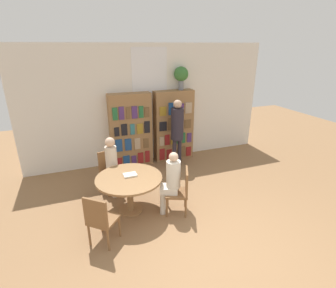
% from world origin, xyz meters
% --- Properties ---
extents(ground_plane, '(16.00, 16.00, 0.00)m').
position_xyz_m(ground_plane, '(0.00, 0.00, 0.00)').
color(ground_plane, olive).
extents(wall_back, '(6.40, 0.07, 3.00)m').
position_xyz_m(wall_back, '(0.00, 3.81, 1.51)').
color(wall_back, silver).
rests_on(wall_back, ground_plane).
extents(bookshelf_left, '(1.04, 0.34, 1.86)m').
position_xyz_m(bookshelf_left, '(-0.58, 3.62, 0.93)').
color(bookshelf_left, olive).
rests_on(bookshelf_left, ground_plane).
extents(bookshelf_right, '(1.04, 0.34, 1.86)m').
position_xyz_m(bookshelf_right, '(0.58, 3.62, 0.93)').
color(bookshelf_right, olive).
rests_on(bookshelf_right, ground_plane).
extents(flower_vase, '(0.36, 0.36, 0.58)m').
position_xyz_m(flower_vase, '(0.78, 3.62, 2.24)').
color(flower_vase, slate).
rests_on(flower_vase, bookshelf_right).
extents(reading_table, '(1.21, 1.21, 0.71)m').
position_xyz_m(reading_table, '(-1.10, 1.58, 0.59)').
color(reading_table, olive).
rests_on(reading_table, ground_plane).
extents(chair_near_camera, '(0.56, 0.56, 0.87)m').
position_xyz_m(chair_near_camera, '(-1.72, 0.87, 0.48)').
color(chair_near_camera, brown).
rests_on(chair_near_camera, ground_plane).
extents(chair_left_side, '(0.48, 0.48, 0.87)m').
position_xyz_m(chair_left_side, '(-1.32, 2.50, 0.48)').
color(chair_left_side, brown).
rests_on(chair_left_side, ground_plane).
extents(chair_far_side, '(0.52, 0.52, 0.87)m').
position_xyz_m(chair_far_side, '(-0.23, 1.22, 0.48)').
color(chair_far_side, brown).
rests_on(chair_far_side, ground_plane).
extents(seated_reader_left, '(0.30, 0.38, 1.24)m').
position_xyz_m(seated_reader_left, '(-1.27, 2.32, 0.70)').
color(seated_reader_left, beige).
rests_on(seated_reader_left, ground_plane).
extents(seated_reader_right, '(0.40, 0.36, 1.21)m').
position_xyz_m(seated_reader_right, '(-0.40, 1.29, 0.68)').
color(seated_reader_right, silver).
rests_on(seated_reader_right, ground_plane).
extents(librarian_standing, '(0.31, 0.58, 1.72)m').
position_xyz_m(librarian_standing, '(0.48, 3.12, 1.06)').
color(librarian_standing, '#28232D').
rests_on(librarian_standing, ground_plane).
extents(open_book_on_table, '(0.24, 0.18, 0.03)m').
position_xyz_m(open_book_on_table, '(-1.07, 1.64, 0.72)').
color(open_book_on_table, silver).
rests_on(open_book_on_table, reading_table).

